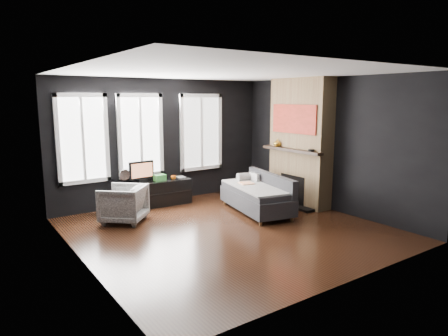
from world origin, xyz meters
TOP-DOWN VIEW (x-y plane):
  - floor at (0.00, 0.00)m, footprint 5.00×5.00m
  - ceiling at (0.00, 0.00)m, footprint 5.00×5.00m
  - wall_back at (0.00, 2.50)m, footprint 5.00×0.02m
  - wall_left at (-2.50, 0.00)m, footprint 0.02×5.00m
  - wall_right at (2.50, 0.00)m, footprint 0.02×5.00m
  - windows at (-0.45, 2.46)m, footprint 4.00×0.16m
  - fireplace at (2.30, 0.60)m, footprint 0.70×1.62m
  - sofa at (1.10, 0.60)m, footprint 1.25×1.96m
  - stripe_pillow at (1.39, 1.02)m, footprint 0.09×0.30m
  - armchair at (-1.34, 1.50)m, footprint 1.01×1.02m
  - media_console at (-0.38, 2.24)m, footprint 1.60×0.57m
  - monitor at (-0.63, 2.29)m, footprint 0.57×0.16m
  - desk_fan at (-1.03, 2.23)m, footprint 0.25×0.25m
  - mug at (0.04, 2.13)m, footprint 0.13×0.11m
  - book at (0.20, 2.26)m, footprint 0.16×0.04m
  - storage_box at (-0.27, 2.17)m, footprint 0.25×0.17m
  - mantel_vase at (2.05, 1.05)m, footprint 0.21×0.21m
  - mantel_clock at (2.05, 0.05)m, footprint 0.14×0.14m

SIDE VIEW (x-z plane):
  - floor at x=0.00m, z-range 0.00..0.00m
  - media_console at x=-0.38m, z-range 0.00..0.54m
  - armchair at x=-1.34m, z-range 0.00..0.76m
  - sofa at x=1.10m, z-range 0.00..0.78m
  - stripe_pillow at x=1.39m, z-range 0.41..0.71m
  - mug at x=0.04m, z-range 0.54..0.65m
  - storage_box at x=-0.27m, z-range 0.54..0.67m
  - book at x=0.20m, z-range 0.54..0.76m
  - desk_fan at x=-1.03m, z-range 0.54..0.87m
  - monitor at x=-0.63m, z-range 0.54..1.04m
  - mantel_clock at x=2.05m, z-range 1.23..1.27m
  - mantel_vase at x=2.05m, z-range 1.23..1.39m
  - wall_back at x=0.00m, z-range 0.00..2.70m
  - wall_left at x=-2.50m, z-range 0.00..2.70m
  - wall_right at x=2.50m, z-range 0.00..2.70m
  - fireplace at x=2.30m, z-range 0.00..2.70m
  - windows at x=-0.45m, z-range 1.50..3.26m
  - ceiling at x=0.00m, z-range 2.70..2.70m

